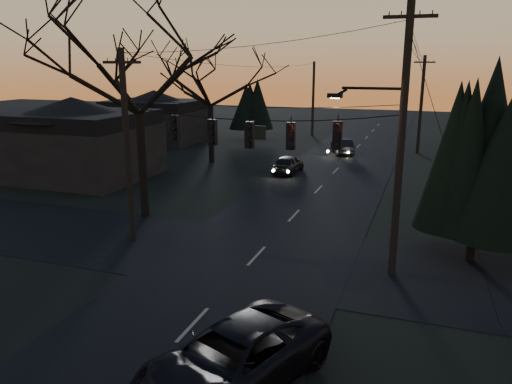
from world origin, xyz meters
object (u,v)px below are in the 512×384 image
(utility_pole_left, at_px, (133,240))
(sedan_oncoming_a, at_px, (288,164))
(bare_tree_left, at_px, (137,70))
(sedan_oncoming_b, at_px, (342,146))
(utility_pole_far_l, at_px, (312,135))
(utility_pole_right, at_px, (391,274))
(utility_pole_far_r, at_px, (417,153))
(suv_near, at_px, (233,359))
(evergreen_right, at_px, (482,150))

(utility_pole_left, bearing_deg, sedan_oncoming_a, 80.14)
(bare_tree_left, distance_m, sedan_oncoming_b, 23.87)
(utility_pole_left, xyz_separation_m, utility_pole_far_l, (0.00, 36.00, 0.00))
(sedan_oncoming_b, bearing_deg, utility_pole_right, 83.46)
(utility_pole_far_r, relative_size, bare_tree_left, 0.79)
(utility_pole_far_l, relative_size, sedan_oncoming_b, 1.96)
(utility_pole_right, bearing_deg, sedan_oncoming_b, 103.99)
(utility_pole_far_r, height_order, sedan_oncoming_a, utility_pole_far_r)
(utility_pole_left, relative_size, suv_near, 1.53)
(utility_pole_far_l, xyz_separation_m, sedan_oncoming_a, (2.80, -19.88, 0.66))
(utility_pole_left, height_order, sedan_oncoming_a, utility_pole_left)
(utility_pole_right, distance_m, utility_pole_far_l, 37.79)
(utility_pole_right, xyz_separation_m, utility_pole_left, (-11.50, 0.00, 0.00))
(utility_pole_far_r, xyz_separation_m, sedan_oncoming_a, (-8.70, -11.88, 0.66))
(evergreen_right, bearing_deg, utility_pole_right, -139.72)
(evergreen_right, bearing_deg, sedan_oncoming_a, 130.46)
(suv_near, bearing_deg, utility_pole_far_r, 107.10)
(utility_pole_far_r, distance_m, evergreen_right, 26.09)
(utility_pole_left, height_order, suv_near, utility_pole_left)
(utility_pole_left, bearing_deg, sedan_oncoming_b, 78.38)
(sedan_oncoming_a, distance_m, sedan_oncoming_b, 9.48)
(utility_pole_right, xyz_separation_m, sedan_oncoming_b, (-6.30, 25.29, 0.67))
(utility_pole_right, xyz_separation_m, utility_pole_far_l, (-11.50, 36.00, 0.00))
(utility_pole_right, relative_size, utility_pole_far_l, 1.25)
(utility_pole_far_l, bearing_deg, utility_pole_right, -72.28)
(utility_pole_right, distance_m, sedan_oncoming_b, 26.07)
(sedan_oncoming_b, bearing_deg, utility_pole_left, 57.85)
(utility_pole_far_l, height_order, bare_tree_left, bare_tree_left)
(sedan_oncoming_a, bearing_deg, utility_pole_left, 83.31)
(utility_pole_right, xyz_separation_m, suv_near, (-3.18, -8.38, 0.77))
(utility_pole_right, height_order, sedan_oncoming_a, utility_pole_right)
(utility_pole_right, distance_m, utility_pole_far_r, 28.00)
(utility_pole_far_l, height_order, evergreen_right, evergreen_right)
(utility_pole_right, xyz_separation_m, utility_pole_far_r, (0.00, 28.00, 0.00))
(utility_pole_far_r, bearing_deg, suv_near, -95.00)
(utility_pole_right, distance_m, bare_tree_left, 15.35)
(evergreen_right, bearing_deg, utility_pole_far_r, 96.55)
(utility_pole_far_l, distance_m, evergreen_right, 36.78)
(utility_pole_right, distance_m, sedan_oncoming_a, 18.33)
(suv_near, bearing_deg, utility_pole_far_l, 122.71)
(bare_tree_left, bearing_deg, utility_pole_left, -66.97)
(utility_pole_far_l, xyz_separation_m, evergreen_right, (14.43, -33.52, 4.60))
(evergreen_right, relative_size, sedan_oncoming_b, 1.96)
(utility_pole_left, distance_m, utility_pole_far_l, 36.00)
(suv_near, relative_size, sedan_oncoming_b, 1.37)
(evergreen_right, xyz_separation_m, sedan_oncoming_a, (-11.63, 13.63, -3.94))
(utility_pole_left, bearing_deg, utility_pole_far_l, 90.00)
(utility_pole_right, height_order, suv_near, utility_pole_right)
(suv_near, bearing_deg, utility_pole_left, 156.87)
(utility_pole_right, bearing_deg, suv_near, -110.81)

